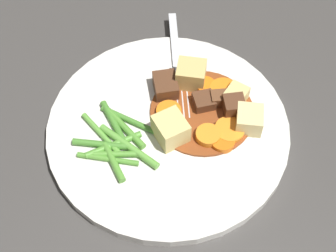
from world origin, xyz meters
The scene contains 28 objects.
ground_plane centered at (0.00, 0.00, 0.00)m, with size 3.00×3.00×0.00m, color #423F3D.
dinner_plate centered at (0.00, 0.00, 0.01)m, with size 0.29×0.29×0.01m, color white.
stew_sauce centered at (0.04, -0.01, 0.01)m, with size 0.12×0.12×0.00m, color brown.
carrot_slice_0 centered at (0.05, -0.05, 0.02)m, with size 0.03×0.03×0.01m, color orange.
carrot_slice_1 centered at (0.03, -0.04, 0.02)m, with size 0.03×0.03×0.01m, color orange.
carrot_slice_2 centered at (0.01, 0.01, 0.02)m, with size 0.03×0.03×0.01m, color orange.
carrot_slice_3 centered at (0.04, -0.06, 0.02)m, with size 0.03×0.03×0.01m, color orange.
carrot_slice_4 centered at (0.07, 0.02, 0.02)m, with size 0.02×0.02×0.01m, color orange.
carrot_slice_5 centered at (0.08, 0.00, 0.02)m, with size 0.03×0.03×0.01m, color orange.
potato_chunk_0 centered at (0.06, 0.04, 0.03)m, with size 0.03×0.03×0.03m, color #DBBC6B.
potato_chunk_1 centered at (0.08, -0.05, 0.03)m, with size 0.03×0.03×0.02m, color #EAD68C.
potato_chunk_2 centered at (-0.01, -0.01, 0.03)m, with size 0.04×0.03×0.03m, color #E5CC7A.
potato_chunk_3 centered at (0.09, -0.02, 0.02)m, with size 0.03×0.02×0.02m, color #E5CC7A.
meat_chunk_0 centered at (0.07, -0.03, 0.03)m, with size 0.02×0.02×0.02m, color #56331E.
meat_chunk_1 centered at (0.07, -0.01, 0.02)m, with size 0.02×0.02×0.02m, color brown.
meat_chunk_2 centered at (0.05, 0.00, 0.02)m, with size 0.02×0.02×0.02m, color #56331E.
meat_chunk_3 centered at (0.03, 0.04, 0.02)m, with size 0.03×0.03×0.02m, color #56331E.
green_bean_0 centered at (-0.05, 0.04, 0.02)m, with size 0.01×0.01×0.07m, color #4C8E33.
green_bean_1 centered at (-0.07, 0.00, 0.02)m, with size 0.01×0.01×0.05m, color #599E38.
green_bean_2 centered at (-0.03, 0.03, 0.02)m, with size 0.01×0.01×0.08m, color #4C8E33.
green_bean_3 centered at (-0.04, 0.02, 0.02)m, with size 0.01×0.01×0.07m, color #599E38.
green_bean_4 centered at (-0.07, 0.01, 0.02)m, with size 0.01×0.01×0.07m, color #599E38.
green_bean_5 centered at (-0.08, 0.00, 0.02)m, with size 0.01×0.01×0.07m, color #599E38.
green_bean_6 centered at (-0.07, 0.03, 0.02)m, with size 0.01×0.01×0.07m, color #66AD42.
green_bean_7 centered at (-0.08, 0.02, 0.02)m, with size 0.01×0.01×0.06m, color #4C8E33.
green_bean_8 centered at (-0.05, 0.00, 0.02)m, with size 0.01×0.01×0.08m, color #66AD42.
green_bean_9 centered at (-0.08, -0.01, 0.02)m, with size 0.01×0.01×0.05m, color #599E38.
fork centered at (0.06, 0.07, 0.01)m, with size 0.10×0.16×0.00m.
Camera 1 is at (-0.19, -0.27, 0.51)m, focal length 54.25 mm.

